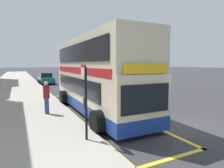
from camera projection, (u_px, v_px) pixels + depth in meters
ground_plane at (56, 79)px, 37.51m from camera, size 260.00×260.00×0.00m
pavement_near at (16, 79)px, 34.39m from camera, size 6.00×76.00×0.14m
double_decker_bus at (96, 78)px, 11.49m from camera, size 3.18×10.13×4.40m
bus_bay_markings at (95, 111)px, 11.71m from camera, size 2.93×13.38×0.01m
bus_stop_sign at (85, 96)px, 6.82m from camera, size 0.09×0.51×2.72m
parked_car_maroon_behind at (68, 72)px, 48.16m from camera, size 2.09×4.20×1.62m
parked_car_teal_kerbside at (46, 78)px, 27.38m from camera, size 2.09×4.20×1.62m
parked_car_white_ahead at (109, 79)px, 27.00m from camera, size 2.09×4.20×1.62m
pedestrian_waiting_near_sign at (46, 96)px, 10.41m from camera, size 0.34×0.34×1.80m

